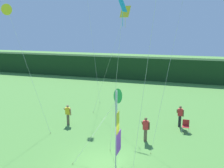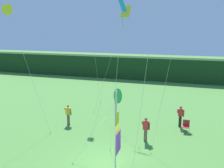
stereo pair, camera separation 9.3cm
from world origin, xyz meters
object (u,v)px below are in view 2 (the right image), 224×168
(person_mid_field, at_px, (68,114))
(person_near_banner, at_px, (180,116))
(banner_flag, at_px, (117,131))
(kite_yellow_diamond_6, at_px, (124,17))
(kite_yellow_delta_1, at_px, (8,10))
(kite_green_delta_0, at_px, (120,96))
(kite_cyan_diamond_4, at_px, (121,21))
(person_far_left, at_px, (146,129))
(folding_chair, at_px, (186,125))

(person_mid_field, bearing_deg, person_near_banner, 14.32)
(banner_flag, relative_size, kite_yellow_diamond_6, 0.49)
(person_near_banner, relative_size, kite_yellow_delta_1, 0.18)
(kite_yellow_delta_1, bearing_deg, kite_green_delta_0, -7.69)
(person_near_banner, height_order, kite_cyan_diamond_4, kite_cyan_diamond_4)
(person_far_left, bearing_deg, kite_yellow_diamond_6, 122.19)
(person_mid_field, bearing_deg, kite_green_delta_0, -31.66)
(kite_cyan_diamond_4, relative_size, kite_yellow_diamond_6, 0.97)
(banner_flag, distance_m, kite_cyan_diamond_4, 5.79)
(banner_flag, bearing_deg, kite_cyan_diamond_4, 97.01)
(person_near_banner, xyz_separation_m, kite_green_delta_0, (-3.33, -5.28, 2.67))
(banner_flag, bearing_deg, kite_yellow_diamond_6, 102.74)
(banner_flag, distance_m, kite_yellow_diamond_6, 10.31)
(person_far_left, distance_m, kite_yellow_diamond_6, 8.99)
(banner_flag, xyz_separation_m, folding_chair, (3.42, 6.19, -1.62))
(person_mid_field, xyz_separation_m, kite_yellow_diamond_6, (3.62, 3.12, 7.46))
(kite_cyan_diamond_4, bearing_deg, person_far_left, 67.92)
(person_mid_field, xyz_separation_m, person_far_left, (6.33, -1.18, 0.04))
(folding_chair, xyz_separation_m, kite_yellow_delta_1, (-12.03, -3.27, 8.10))
(folding_chair, distance_m, kite_yellow_diamond_6, 9.58)
(kite_yellow_delta_1, bearing_deg, kite_yellow_diamond_6, 37.14)
(folding_chair, distance_m, kite_cyan_diamond_4, 9.51)
(folding_chair, bearing_deg, kite_cyan_diamond_4, -125.71)
(person_near_banner, bearing_deg, kite_cyan_diamond_4, -117.93)
(person_far_left, bearing_deg, banner_flag, -103.19)
(person_near_banner, bearing_deg, kite_green_delta_0, -122.29)
(person_near_banner, xyz_separation_m, kite_yellow_delta_1, (-11.57, -4.16, 7.73))
(person_far_left, bearing_deg, folding_chair, 43.68)
(banner_flag, bearing_deg, folding_chair, 61.06)
(kite_yellow_diamond_6, bearing_deg, person_mid_field, -139.26)
(banner_flag, distance_m, person_mid_field, 7.47)
(folding_chair, height_order, kite_yellow_delta_1, kite_yellow_delta_1)
(kite_yellow_delta_1, xyz_separation_m, kite_cyan_diamond_4, (8.46, -1.70, -0.83))
(person_mid_field, bearing_deg, folding_chair, 8.03)
(person_mid_field, bearing_deg, kite_yellow_delta_1, -147.44)
(person_far_left, bearing_deg, kite_cyan_diamond_4, -112.08)
(person_far_left, distance_m, kite_yellow_delta_1, 12.27)
(banner_flag, bearing_deg, person_near_banner, 67.33)
(kite_yellow_delta_1, height_order, kite_cyan_diamond_4, kite_yellow_delta_1)
(kite_cyan_diamond_4, bearing_deg, kite_yellow_diamond_6, 103.74)
(banner_flag, relative_size, kite_yellow_delta_1, 0.49)
(person_far_left, relative_size, kite_green_delta_0, 0.41)
(kite_yellow_diamond_6, bearing_deg, folding_chair, -19.60)
(person_near_banner, bearing_deg, kite_yellow_diamond_6, 168.49)
(folding_chair, xyz_separation_m, kite_cyan_diamond_4, (-3.57, -4.97, 7.28))
(banner_flag, distance_m, person_near_banner, 7.78)
(kite_green_delta_0, distance_m, kite_cyan_diamond_4, 4.29)
(person_far_left, height_order, kite_yellow_delta_1, kite_yellow_delta_1)
(person_far_left, xyz_separation_m, kite_green_delta_0, (-1.25, -1.95, 2.66))
(person_near_banner, xyz_separation_m, kite_cyan_diamond_4, (-3.11, -5.87, 6.91))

